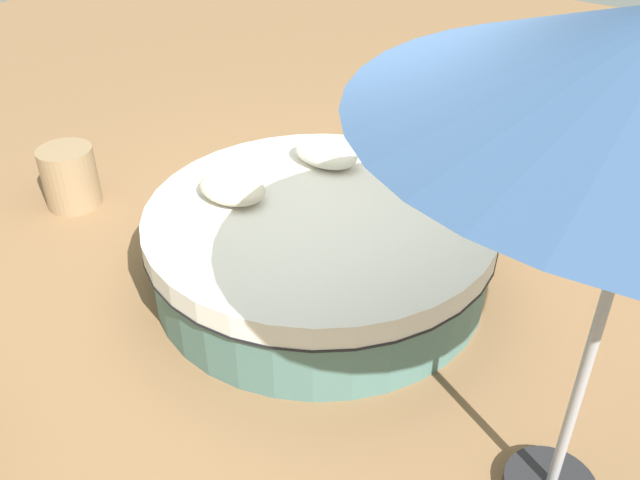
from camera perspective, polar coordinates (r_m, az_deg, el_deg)
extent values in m
plane|color=olive|center=(4.73, 0.00, -3.42)|extent=(16.00, 16.00, 0.00)
cylinder|color=#4C726B|center=(4.60, 0.00, -1.38)|extent=(2.20, 2.20, 0.41)
cylinder|color=black|center=(4.49, 0.00, 0.78)|extent=(2.28, 2.28, 0.02)
cylinder|color=silver|center=(4.44, 0.00, 1.61)|extent=(2.27, 2.27, 0.15)
ellipsoid|color=silver|center=(4.91, 0.50, 7.25)|extent=(0.49, 0.33, 0.19)
ellipsoid|color=beige|center=(4.53, -7.28, 4.31)|extent=(0.48, 0.36, 0.16)
cylinder|color=#333338|center=(6.00, 22.25, 5.00)|extent=(0.04, 0.04, 0.42)
cylinder|color=#333338|center=(5.68, 19.68, 3.97)|extent=(0.04, 0.04, 0.42)
cylinder|color=#333338|center=(5.48, 23.12, 1.95)|extent=(0.04, 0.04, 0.42)
cube|color=white|center=(5.63, 23.20, 5.64)|extent=(0.67, 0.65, 0.06)
cube|color=#333338|center=(5.34, 22.46, 7.72)|extent=(0.51, 0.24, 0.50)
cylinder|color=#99999E|center=(2.91, 22.40, -5.27)|extent=(0.05, 0.05, 2.32)
cylinder|color=#997A56|center=(5.81, -20.01, 4.94)|extent=(0.43, 0.43, 0.48)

